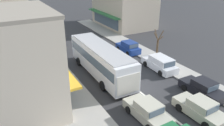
% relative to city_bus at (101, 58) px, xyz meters
% --- Properties ---
extents(ground_plane, '(140.00, 140.00, 0.00)m').
position_rel_city_bus_xyz_m(ground_plane, '(1.60, -4.07, -1.88)').
color(ground_plane, '#2D2D30').
extents(lane_centre_line, '(0.20, 28.00, 0.01)m').
position_rel_city_bus_xyz_m(lane_centre_line, '(1.60, -0.07, -1.88)').
color(lane_centre_line, silver).
rests_on(lane_centre_line, ground).
extents(sidewalk_left, '(5.20, 44.00, 0.14)m').
position_rel_city_bus_xyz_m(sidewalk_left, '(-5.20, 1.93, -1.81)').
color(sidewalk_left, '#A39E96').
rests_on(sidewalk_left, ground).
extents(kerb_right, '(2.80, 44.00, 0.12)m').
position_rel_city_bus_xyz_m(kerb_right, '(7.80, 1.93, -1.82)').
color(kerb_right, '#A39E96').
rests_on(kerb_right, ground).
extents(shopfront_corner_near, '(7.56, 7.10, 8.03)m').
position_rel_city_bus_xyz_m(shopfront_corner_near, '(-8.58, -2.64, 2.13)').
color(shopfront_corner_near, beige).
rests_on(shopfront_corner_near, ground).
extents(shopfront_mid_block, '(8.60, 9.33, 6.86)m').
position_rel_city_bus_xyz_m(shopfront_mid_block, '(-8.58, 5.75, 1.55)').
color(shopfront_mid_block, '#B2A38E').
rests_on(shopfront_mid_block, ground).
extents(building_right_far, '(8.81, 11.69, 7.97)m').
position_rel_city_bus_xyz_m(building_right_far, '(13.08, 16.67, 2.10)').
color(building_right_far, '#B2A38E').
rests_on(building_right_far, ground).
extents(city_bus, '(2.85, 10.89, 3.23)m').
position_rel_city_bus_xyz_m(city_bus, '(0.00, 0.00, 0.00)').
color(city_bus, silver).
rests_on(city_bus, ground).
extents(sedan_queue_far_back, '(2.00, 4.25, 1.47)m').
position_rel_city_bus_xyz_m(sedan_queue_far_back, '(-0.19, -8.27, -1.22)').
color(sedan_queue_far_back, '#B7B29E').
rests_on(sedan_queue_far_back, ground).
extents(sedan_queue_gap_filler, '(2.00, 4.25, 1.47)m').
position_rel_city_bus_xyz_m(sedan_queue_gap_filler, '(3.51, -10.00, -1.22)').
color(sedan_queue_gap_filler, '#B7B29E').
rests_on(sedan_queue_gap_filler, ground).
extents(parked_sedan_kerb_front, '(1.93, 4.22, 1.47)m').
position_rel_city_bus_xyz_m(parked_sedan_kerb_front, '(6.17, -8.00, -1.22)').
color(parked_sedan_kerb_front, black).
rests_on(parked_sedan_kerb_front, ground).
extents(parked_wagon_kerb_second, '(2.02, 4.54, 1.58)m').
position_rel_city_bus_xyz_m(parked_wagon_kerb_second, '(6.26, -2.07, -1.14)').
color(parked_wagon_kerb_second, silver).
rests_on(parked_wagon_kerb_second, ground).
extents(parked_hatchback_kerb_third, '(1.93, 3.76, 1.54)m').
position_rel_city_bus_xyz_m(parked_hatchback_kerb_third, '(6.12, 4.10, -1.17)').
color(parked_hatchback_kerb_third, navy).
rests_on(parked_hatchback_kerb_third, ground).
extents(traffic_light_downstreet, '(0.33, 0.24, 4.20)m').
position_rel_city_bus_xyz_m(traffic_light_downstreet, '(-2.26, 13.77, 0.97)').
color(traffic_light_downstreet, gray).
rests_on(traffic_light_downstreet, ground).
extents(street_tree_right, '(1.44, 1.54, 3.88)m').
position_rel_city_bus_xyz_m(street_tree_right, '(7.43, -0.11, -0.09)').
color(street_tree_right, brown).
rests_on(street_tree_right, ground).
extents(pedestrian_with_handbag_near, '(0.25, 0.65, 1.63)m').
position_rel_city_bus_xyz_m(pedestrian_with_handbag_near, '(-3.30, 4.67, -0.81)').
color(pedestrian_with_handbag_near, '#4C4742').
rests_on(pedestrian_with_handbag_near, sidewalk_left).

